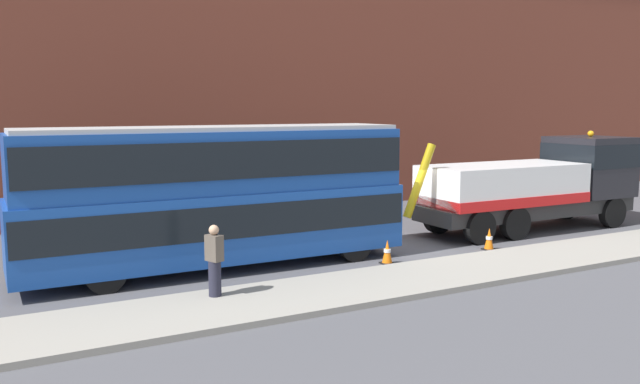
{
  "coord_description": "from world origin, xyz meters",
  "views": [
    {
      "loc": [
        -12.74,
        -17.8,
        4.6
      ],
      "look_at": [
        -3.26,
        -0.38,
        2.0
      ],
      "focal_mm": 36.62,
      "sensor_mm": 36.0,
      "label": 1
    }
  ],
  "objects_px": {
    "recovery_tow_truck": "(538,183)",
    "traffic_cone_near_bus": "(387,252)",
    "traffic_cone_midway": "(489,240)",
    "double_decker_bus": "(217,191)",
    "pedestrian_onlooker": "(215,261)"
  },
  "relations": [
    {
      "from": "recovery_tow_truck",
      "to": "traffic_cone_near_bus",
      "type": "height_order",
      "value": "recovery_tow_truck"
    },
    {
      "from": "double_decker_bus",
      "to": "traffic_cone_midway",
      "type": "height_order",
      "value": "double_decker_bus"
    },
    {
      "from": "double_decker_bus",
      "to": "traffic_cone_midway",
      "type": "distance_m",
      "value": 8.93
    },
    {
      "from": "double_decker_bus",
      "to": "pedestrian_onlooker",
      "type": "distance_m",
      "value": 3.51
    },
    {
      "from": "double_decker_bus",
      "to": "pedestrian_onlooker",
      "type": "bearing_deg",
      "value": -110.4
    },
    {
      "from": "recovery_tow_truck",
      "to": "double_decker_bus",
      "type": "distance_m",
      "value": 12.65
    },
    {
      "from": "recovery_tow_truck",
      "to": "traffic_cone_near_bus",
      "type": "distance_m",
      "value": 8.42
    },
    {
      "from": "double_decker_bus",
      "to": "recovery_tow_truck",
      "type": "bearing_deg",
      "value": 0.65
    },
    {
      "from": "recovery_tow_truck",
      "to": "pedestrian_onlooker",
      "type": "bearing_deg",
      "value": -166.85
    },
    {
      "from": "traffic_cone_midway",
      "to": "double_decker_bus",
      "type": "bearing_deg",
      "value": 167.56
    },
    {
      "from": "double_decker_bus",
      "to": "traffic_cone_near_bus",
      "type": "distance_m",
      "value": 5.27
    },
    {
      "from": "pedestrian_onlooker",
      "to": "traffic_cone_near_bus",
      "type": "relative_size",
      "value": 2.38
    },
    {
      "from": "recovery_tow_truck",
      "to": "traffic_cone_near_bus",
      "type": "xyz_separation_m",
      "value": [
        -8.08,
        -1.86,
        -1.42
      ]
    },
    {
      "from": "pedestrian_onlooker",
      "to": "traffic_cone_near_bus",
      "type": "height_order",
      "value": "pedestrian_onlooker"
    },
    {
      "from": "pedestrian_onlooker",
      "to": "traffic_cone_midway",
      "type": "xyz_separation_m",
      "value": [
        9.7,
        1.18,
        -0.64
      ]
    }
  ]
}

